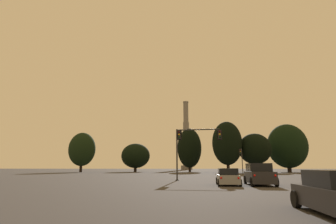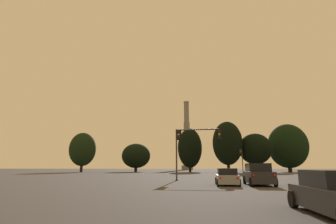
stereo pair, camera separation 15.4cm
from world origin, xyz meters
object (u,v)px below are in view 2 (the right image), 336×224
Objects in this scene: suv_right_lane_front at (258,175)px; traffic_light_far_right at (242,157)px; traffic_light_overhead_left at (191,141)px; hatchback_center_lane_front at (227,177)px; smokestack at (187,142)px.

traffic_light_far_right is at bearing 85.06° from suv_right_lane_front.
traffic_light_overhead_left is 31.98m from traffic_light_far_right.
suv_right_lane_front is at bearing 8.18° from hatchback_center_lane_front.
hatchback_center_lane_front is at bearing -64.15° from traffic_light_overhead_left.
traffic_light_far_right is at bearing -78.52° from smokestack.
smokestack is (-13.96, 143.62, 13.43)m from traffic_light_overhead_left.
traffic_light_overhead_left is 144.92m from smokestack.
smokestack is (-17.56, 151.06, 17.40)m from hatchback_center_lane_front.
smokestack reaches higher than hatchback_center_lane_front.
traffic_light_far_right reaches higher than suv_right_lane_front.
hatchback_center_lane_front is 153.07m from smokestack.
traffic_light_overhead_left is at bearing 131.25° from suv_right_lane_front.
smokestack reaches higher than traffic_light_far_right.
suv_right_lane_front reaches higher than hatchback_center_lane_front.
smokestack is at bearing 95.01° from hatchback_center_lane_front.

